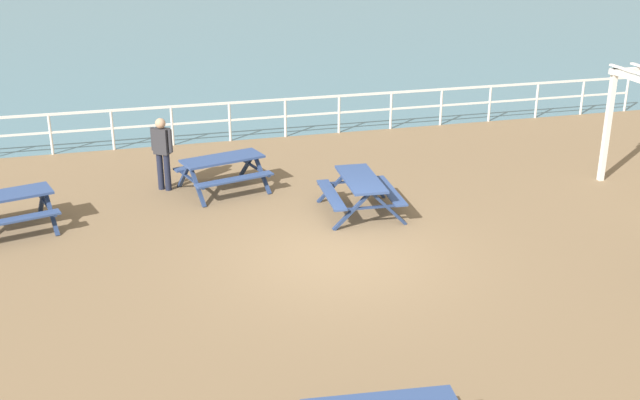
{
  "coord_description": "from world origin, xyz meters",
  "views": [
    {
      "loc": [
        -3.77,
        -12.7,
        6.17
      ],
      "look_at": [
        -0.13,
        0.78,
        0.8
      ],
      "focal_mm": 44.25,
      "sensor_mm": 36.0,
      "label": 1
    }
  ],
  "objects_px": {
    "picnic_table_near_right": "(361,187)",
    "picnic_table_far_left": "(223,166)",
    "visitor": "(162,149)",
    "picnic_table_mid_centre": "(4,204)"
  },
  "relations": [
    {
      "from": "picnic_table_far_left",
      "to": "visitor",
      "type": "bearing_deg",
      "value": 146.83
    },
    {
      "from": "picnic_table_far_left",
      "to": "visitor",
      "type": "distance_m",
      "value": 1.38
    },
    {
      "from": "visitor",
      "to": "picnic_table_near_right",
      "type": "bearing_deg",
      "value": -88.18
    },
    {
      "from": "picnic_table_far_left",
      "to": "picnic_table_mid_centre",
      "type": "bearing_deg",
      "value": 179.44
    },
    {
      "from": "picnic_table_far_left",
      "to": "picnic_table_near_right",
      "type": "bearing_deg",
      "value": -54.86
    },
    {
      "from": "picnic_table_near_right",
      "to": "picnic_table_mid_centre",
      "type": "xyz_separation_m",
      "value": [
        -7.03,
        0.89,
        0.0
      ]
    },
    {
      "from": "picnic_table_near_right",
      "to": "picnic_table_far_left",
      "type": "relative_size",
      "value": 0.88
    },
    {
      "from": "picnic_table_near_right",
      "to": "picnic_table_mid_centre",
      "type": "relative_size",
      "value": 0.88
    },
    {
      "from": "picnic_table_mid_centre",
      "to": "visitor",
      "type": "height_order",
      "value": "visitor"
    },
    {
      "from": "picnic_table_mid_centre",
      "to": "visitor",
      "type": "xyz_separation_m",
      "value": [
        3.2,
        1.6,
        0.36
      ]
    }
  ]
}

